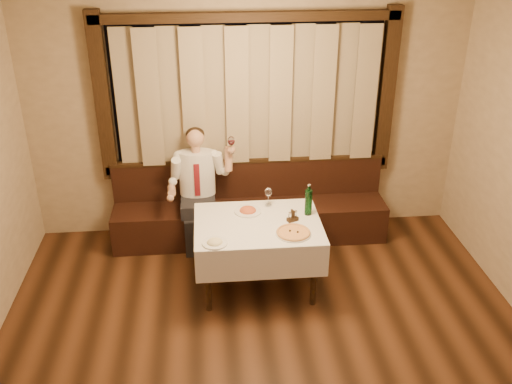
{
  "coord_description": "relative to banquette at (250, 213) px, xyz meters",
  "views": [
    {
      "loc": [
        -0.47,
        -3.24,
        3.58
      ],
      "look_at": [
        0.0,
        1.9,
        1.0
      ],
      "focal_mm": 40.0,
      "sensor_mm": 36.0,
      "label": 1
    }
  ],
  "objects": [
    {
      "name": "seated_man",
      "position": [
        -0.6,
        -0.09,
        0.51
      ],
      "size": [
        0.77,
        0.57,
        1.4
      ],
      "color": "black",
      "rests_on": "ground"
    },
    {
      "name": "cruet_caddy",
      "position": [
        0.35,
        -1.02,
        0.49
      ],
      "size": [
        0.13,
        0.1,
        0.12
      ],
      "rotation": [
        0.0,
        0.0,
        0.41
      ],
      "color": "black",
      "rests_on": "dining_table"
    },
    {
      "name": "pasta_red",
      "position": [
        -0.08,
        -0.79,
        0.48
      ],
      "size": [
        0.28,
        0.28,
        0.1
      ],
      "rotation": [
        0.0,
        0.0,
        0.1
      ],
      "color": "white",
      "rests_on": "dining_table"
    },
    {
      "name": "dining_table",
      "position": [
        0.0,
        -1.02,
        0.34
      ],
      "size": [
        1.27,
        0.97,
        0.76
      ],
      "color": "black",
      "rests_on": "ground"
    },
    {
      "name": "green_bottle",
      "position": [
        0.53,
        -0.89,
        0.59
      ],
      "size": [
        0.07,
        0.07,
        0.34
      ],
      "rotation": [
        0.0,
        0.0,
        0.11
      ],
      "color": "#0D4015",
      "rests_on": "dining_table"
    },
    {
      "name": "pasta_cream",
      "position": [
        -0.44,
        -1.38,
        0.48
      ],
      "size": [
        0.24,
        0.24,
        0.08
      ],
      "rotation": [
        0.0,
        0.0,
        -0.42
      ],
      "color": "white",
      "rests_on": "dining_table"
    },
    {
      "name": "room",
      "position": [
        -0.0,
        -1.75,
        1.19
      ],
      "size": [
        5.01,
        6.01,
        2.81
      ],
      "color": "black",
      "rests_on": "ground"
    },
    {
      "name": "table_wine_glass",
      "position": [
        0.14,
        -0.67,
        0.6
      ],
      "size": [
        0.08,
        0.08,
        0.21
      ],
      "rotation": [
        0.0,
        0.0,
        -0.39
      ],
      "color": "white",
      "rests_on": "dining_table"
    },
    {
      "name": "pizza",
      "position": [
        0.32,
        -1.28,
        0.46
      ],
      "size": [
        0.35,
        0.35,
        0.04
      ],
      "rotation": [
        0.0,
        0.0,
        -0.39
      ],
      "color": "white",
      "rests_on": "dining_table"
    },
    {
      "name": "banquette",
      "position": [
        0.0,
        0.0,
        0.0
      ],
      "size": [
        3.2,
        0.61,
        0.94
      ],
      "color": "black",
      "rests_on": "ground"
    }
  ]
}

